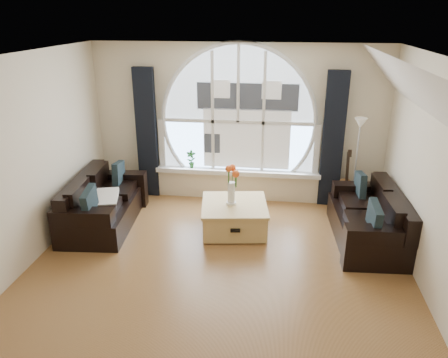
% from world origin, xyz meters
% --- Properties ---
extents(ground, '(5.00, 5.50, 0.01)m').
position_xyz_m(ground, '(0.00, 0.00, 0.00)').
color(ground, brown).
rests_on(ground, ground).
extents(ceiling, '(5.00, 5.50, 0.01)m').
position_xyz_m(ceiling, '(0.00, 0.00, 2.70)').
color(ceiling, silver).
rests_on(ceiling, ground).
extents(wall_back, '(5.00, 0.01, 2.70)m').
position_xyz_m(wall_back, '(0.00, 2.75, 1.35)').
color(wall_back, beige).
rests_on(wall_back, ground).
extents(wall_left, '(0.01, 5.50, 2.70)m').
position_xyz_m(wall_left, '(-2.50, 0.00, 1.35)').
color(wall_left, beige).
rests_on(wall_left, ground).
extents(wall_right, '(0.01, 5.50, 2.70)m').
position_xyz_m(wall_right, '(2.50, 0.00, 1.35)').
color(wall_right, beige).
rests_on(wall_right, ground).
extents(attic_slope, '(0.92, 5.50, 0.72)m').
position_xyz_m(attic_slope, '(2.20, 0.00, 2.35)').
color(attic_slope, silver).
rests_on(attic_slope, ground).
extents(arched_window, '(2.60, 0.06, 2.15)m').
position_xyz_m(arched_window, '(0.00, 2.72, 1.62)').
color(arched_window, silver).
rests_on(arched_window, wall_back).
extents(window_sill, '(2.90, 0.22, 0.08)m').
position_xyz_m(window_sill, '(0.00, 2.65, 0.51)').
color(window_sill, white).
rests_on(window_sill, wall_back).
extents(window_frame, '(2.76, 0.08, 2.15)m').
position_xyz_m(window_frame, '(0.00, 2.69, 1.62)').
color(window_frame, white).
rests_on(window_frame, wall_back).
extents(neighbor_house, '(1.70, 0.02, 1.50)m').
position_xyz_m(neighbor_house, '(0.15, 2.71, 1.50)').
color(neighbor_house, silver).
rests_on(neighbor_house, wall_back).
extents(curtain_left, '(0.35, 0.12, 2.30)m').
position_xyz_m(curtain_left, '(-1.60, 2.63, 1.15)').
color(curtain_left, black).
rests_on(curtain_left, ground).
extents(curtain_right, '(0.35, 0.12, 2.30)m').
position_xyz_m(curtain_right, '(1.60, 2.63, 1.15)').
color(curtain_right, black).
rests_on(curtain_right, ground).
extents(sofa_left, '(1.02, 1.81, 0.77)m').
position_xyz_m(sofa_left, '(-1.96, 1.37, 0.40)').
color(sofa_left, black).
rests_on(sofa_left, ground).
extents(sofa_right, '(0.97, 1.79, 0.78)m').
position_xyz_m(sofa_right, '(2.04, 1.37, 0.40)').
color(sofa_right, black).
rests_on(sofa_right, ground).
extents(coffee_chest, '(1.10, 1.10, 0.48)m').
position_xyz_m(coffee_chest, '(0.09, 1.45, 0.24)').
color(coffee_chest, tan).
rests_on(coffee_chest, ground).
extents(throw_blanket, '(0.68, 0.68, 0.10)m').
position_xyz_m(throw_blanket, '(-1.95, 1.22, 0.50)').
color(throw_blanket, silver).
rests_on(throw_blanket, sofa_left).
extents(vase_flowers, '(0.24, 0.24, 0.70)m').
position_xyz_m(vase_flowers, '(0.04, 1.44, 0.83)').
color(vase_flowers, white).
rests_on(vase_flowers, coffee_chest).
extents(floor_lamp, '(0.24, 0.24, 1.60)m').
position_xyz_m(floor_lamp, '(1.97, 2.39, 0.80)').
color(floor_lamp, '#B2B2B2').
rests_on(floor_lamp, ground).
extents(guitar, '(0.37, 0.25, 1.06)m').
position_xyz_m(guitar, '(1.86, 2.55, 0.53)').
color(guitar, brown).
rests_on(guitar, ground).
extents(potted_plant, '(0.18, 0.13, 0.32)m').
position_xyz_m(potted_plant, '(-0.82, 2.65, 0.71)').
color(potted_plant, '#1E6023').
rests_on(potted_plant, window_sill).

